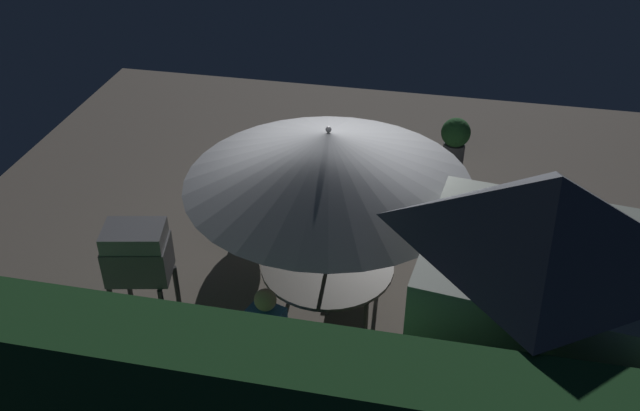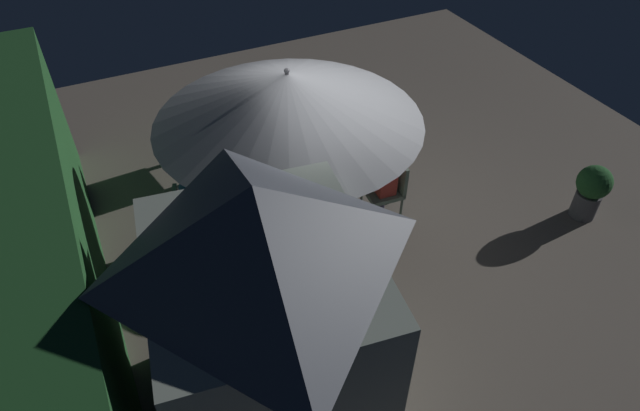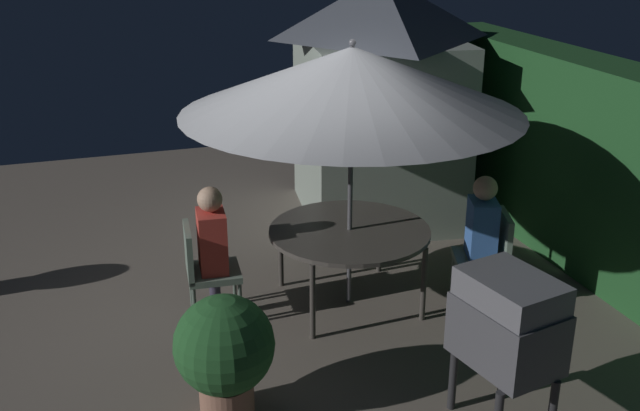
{
  "view_description": "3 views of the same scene",
  "coord_description": "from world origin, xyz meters",
  "views": [
    {
      "loc": [
        -1.2,
        6.78,
        5.6
      ],
      "look_at": [
        0.16,
        0.26,
        1.11
      ],
      "focal_mm": 38.88,
      "sensor_mm": 36.0,
      "label": 1
    },
    {
      "loc": [
        -4.85,
        2.76,
        5.12
      ],
      "look_at": [
        -0.42,
        0.65,
        0.8
      ],
      "focal_mm": 30.88,
      "sensor_mm": 36.0,
      "label": 2
    },
    {
      "loc": [
        5.84,
        -1.34,
        3.43
      ],
      "look_at": [
        0.0,
        0.55,
        1.04
      ],
      "focal_mm": 41.97,
      "sensor_mm": 36.0,
      "label": 3
    }
  ],
  "objects": [
    {
      "name": "bbq_grill",
      "position": [
        2.03,
        1.23,
        0.85
      ],
      "size": [
        0.79,
        0.63,
        1.2
      ],
      "color": "#47474C",
      "rests_on": "ground"
    },
    {
      "name": "patio_umbrella",
      "position": [
        -0.05,
        0.86,
        2.12
      ],
      "size": [
        2.97,
        2.97,
        2.46
      ],
      "color": "#4C4C51",
      "rests_on": "ground"
    },
    {
      "name": "garden_shed",
      "position": [
        -2.1,
        1.96,
        1.43
      ],
      "size": [
        2.28,
        2.07,
        2.81
      ],
      "color": "gray",
      "rests_on": "ground"
    },
    {
      "name": "chair_far_side",
      "position": [
        0.36,
        2.08,
        0.52
      ],
      "size": [
        0.58,
        0.59,
        0.9
      ],
      "color": "slate",
      "rests_on": "ground"
    },
    {
      "name": "ground_plane",
      "position": [
        0.0,
        0.0,
        0.0
      ],
      "size": [
        11.0,
        11.0,
        0.0
      ],
      "primitive_type": "plane",
      "color": "#6B6056"
    },
    {
      "name": "patio_table",
      "position": [
        -0.05,
        0.86,
        0.7
      ],
      "size": [
        1.48,
        1.48,
        0.75
      ],
      "color": "#47423D",
      "rests_on": "ground"
    },
    {
      "name": "person_in_red",
      "position": [
        -0.15,
        -0.39,
        0.78
      ],
      "size": [
        0.36,
        0.27,
        1.26
      ],
      "color": "#CC3D33",
      "rests_on": "ground"
    },
    {
      "name": "person_in_blue",
      "position": [
        0.33,
        2.0,
        0.78
      ],
      "size": [
        0.4,
        0.34,
        1.26
      ],
      "color": "#3866B2",
      "rests_on": "ground"
    },
    {
      "name": "hedge_backdrop",
      "position": [
        0.0,
        3.5,
        1.05
      ],
      "size": [
        6.23,
        0.65,
        2.1
      ],
      "color": "#1E4C23",
      "rests_on": "ground"
    },
    {
      "name": "chair_near_shed",
      "position": [
        -0.16,
        -0.48,
        0.52
      ],
      "size": [
        0.5,
        0.5,
        0.9
      ],
      "color": "slate",
      "rests_on": "ground"
    },
    {
      "name": "potted_plant_by_shed",
      "position": [
        1.29,
        -0.58,
        0.54
      ],
      "size": [
        0.72,
        0.72,
        0.95
      ],
      "color": "#936651",
      "rests_on": "ground"
    },
    {
      "name": "potted_plant_by_grill",
      "position": [
        -1.33,
        -2.92,
        0.46
      ],
      "size": [
        0.45,
        0.45,
        0.81
      ],
      "color": "#4C4C51",
      "rests_on": "ground"
    }
  ]
}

